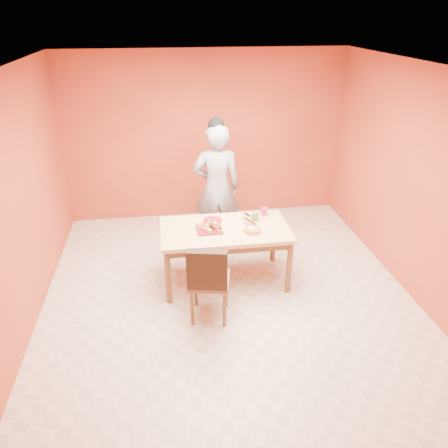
{
  "coord_description": "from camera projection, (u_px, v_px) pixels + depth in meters",
  "views": [
    {
      "loc": [
        -0.71,
        -4.41,
        3.23
      ],
      "look_at": [
        -0.01,
        0.3,
        0.86
      ],
      "focal_mm": 35.0,
      "sensor_mm": 36.0,
      "label": 1
    }
  ],
  "objects": [
    {
      "name": "dining_chair",
      "position": [
        209.0,
        279.0,
        4.86
      ],
      "size": [
        0.54,
        0.61,
        0.98
      ],
      "rotation": [
        0.0,
        0.0,
        -0.2
      ],
      "color": "brown",
      "rests_on": "floor"
    },
    {
      "name": "cake_server",
      "position": [
        250.0,
        221.0,
        5.46
      ],
      "size": [
        0.14,
        0.24,
        0.01
      ],
      "primitive_type": "cube",
      "rotation": [
        0.0,
        0.0,
        0.41
      ],
      "color": "white",
      "rests_on": "sponge_cake"
    },
    {
      "name": "wall_left",
      "position": [
        16.0,
        208.0,
        4.54
      ],
      "size": [
        0.0,
        5.0,
        5.0
      ],
      "primitive_type": "plane",
      "rotation": [
        1.57,
        0.0,
        1.57
      ],
      "color": "#BF4C2C",
      "rests_on": "floor"
    },
    {
      "name": "checker_tin",
      "position": [
        263.0,
        213.0,
        5.82
      ],
      "size": [
        0.11,
        0.11,
        0.03
      ],
      "primitive_type": "cylinder",
      "rotation": [
        0.0,
        0.0,
        0.24
      ],
      "color": "#38240F",
      "rests_on": "dining_table"
    },
    {
      "name": "wall_right",
      "position": [
        418.0,
        185.0,
        5.13
      ],
      "size": [
        0.0,
        5.0,
        5.0
      ],
      "primitive_type": "plane",
      "rotation": [
        1.57,
        0.0,
        -1.57
      ],
      "color": "#BF4C2C",
      "rests_on": "floor"
    },
    {
      "name": "sponge_cake",
      "position": [
        252.0,
        230.0,
        5.31
      ],
      "size": [
        0.25,
        0.25,
        0.05
      ],
      "primitive_type": "cylinder",
      "rotation": [
        0.0,
        0.0,
        -0.2
      ],
      "color": "orange",
      "rests_on": "white_cake_plate"
    },
    {
      "name": "dining_table",
      "position": [
        225.0,
        235.0,
        5.48
      ],
      "size": [
        1.6,
        0.9,
        0.76
      ],
      "color": "tan",
      "rests_on": "floor"
    },
    {
      "name": "floor",
      "position": [
        229.0,
        296.0,
        5.44
      ],
      "size": [
        5.0,
        5.0,
        0.0
      ],
      "primitive_type": "plane",
      "color": "beige",
      "rests_on": "ground"
    },
    {
      "name": "pastry_platter",
      "position": [
        209.0,
        229.0,
        5.4
      ],
      "size": [
        0.32,
        0.32,
        0.02
      ],
      "primitive_type": "cube",
      "rotation": [
        0.0,
        0.0,
        0.0
      ],
      "color": "maroon",
      "rests_on": "dining_table"
    },
    {
      "name": "pastry_pile",
      "position": [
        209.0,
        225.0,
        5.37
      ],
      "size": [
        0.28,
        0.28,
        0.09
      ],
      "primitive_type": null,
      "color": "tan",
      "rests_on": "pastry_platter"
    },
    {
      "name": "egg_ornament",
      "position": [
        255.0,
        216.0,
        5.61
      ],
      "size": [
        0.12,
        0.1,
        0.13
      ],
      "primitive_type": "ellipsoid",
      "rotation": [
        0.0,
        0.0,
        0.11
      ],
      "color": "olive",
      "rests_on": "dining_table"
    },
    {
      "name": "white_cake_plate",
      "position": [
        252.0,
        232.0,
        5.33
      ],
      "size": [
        0.31,
        0.31,
        0.01
      ],
      "primitive_type": "cylinder",
      "rotation": [
        0.0,
        0.0,
        -0.12
      ],
      "color": "silver",
      "rests_on": "dining_table"
    },
    {
      "name": "person",
      "position": [
        217.0,
        188.0,
        6.19
      ],
      "size": [
        0.69,
        0.47,
        1.85
      ],
      "primitive_type": "imported",
      "rotation": [
        0.0,
        0.0,
        3.11
      ],
      "color": "gray",
      "rests_on": "floor"
    },
    {
      "name": "ceiling",
      "position": [
        230.0,
        68.0,
        4.24
      ],
      "size": [
        5.0,
        5.0,
        0.0
      ],
      "primitive_type": "plane",
      "rotation": [
        3.14,
        0.0,
        0.0
      ],
      "color": "silver",
      "rests_on": "wall_back"
    },
    {
      "name": "wall_back",
      "position": [
        205.0,
        137.0,
        7.05
      ],
      "size": [
        4.5,
        0.0,
        4.5
      ],
      "primitive_type": "plane",
      "rotation": [
        1.57,
        0.0,
        0.0
      ],
      "color": "#BF4C2C",
      "rests_on": "floor"
    },
    {
      "name": "red_dinner_plate",
      "position": [
        213.0,
        221.0,
        5.61
      ],
      "size": [
        0.3,
        0.3,
        0.01
      ],
      "primitive_type": "cylinder",
      "rotation": [
        0.0,
        0.0,
        -0.27
      ],
      "color": "maroon",
      "rests_on": "dining_table"
    },
    {
      "name": "magenta_glass",
      "position": [
        264.0,
        212.0,
        5.74
      ],
      "size": [
        0.08,
        0.08,
        0.11
      ],
      "primitive_type": "cylinder",
      "rotation": [
        0.0,
        0.0,
        0.1
      ],
      "color": "#B61B55",
      "rests_on": "dining_table"
    }
  ]
}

